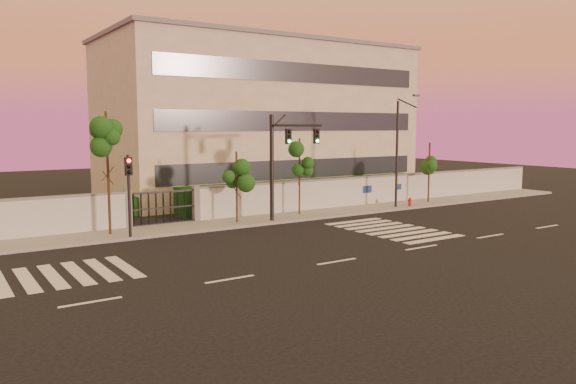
# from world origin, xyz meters

# --- Properties ---
(ground) EXTENTS (120.00, 120.00, 0.00)m
(ground) POSITION_xyz_m (0.00, 0.00, 0.00)
(ground) COLOR black
(ground) RESTS_ON ground
(sidewalk) EXTENTS (60.00, 3.00, 0.15)m
(sidewalk) POSITION_xyz_m (0.00, 10.50, 0.07)
(sidewalk) COLOR gray
(sidewalk) RESTS_ON ground
(perimeter_wall) EXTENTS (60.00, 0.36, 2.20)m
(perimeter_wall) POSITION_xyz_m (0.10, 12.00, 1.07)
(perimeter_wall) COLOR silver
(perimeter_wall) RESTS_ON ground
(hedge_row) EXTENTS (41.00, 4.25, 1.80)m
(hedge_row) POSITION_xyz_m (1.17, 14.74, 0.82)
(hedge_row) COLOR black
(hedge_row) RESTS_ON ground
(institutional_building) EXTENTS (24.40, 12.40, 12.25)m
(institutional_building) POSITION_xyz_m (9.00, 21.99, 6.16)
(institutional_building) COLOR #BEB5A1
(institutional_building) RESTS_ON ground
(road_markings) EXTENTS (57.00, 7.62, 0.02)m
(road_markings) POSITION_xyz_m (-1.58, 3.76, 0.01)
(road_markings) COLOR silver
(road_markings) RESTS_ON ground
(street_tree_c) EXTENTS (1.65, 1.31, 6.37)m
(street_tree_c) POSITION_xyz_m (-6.38, 10.59, 4.68)
(street_tree_c) COLOR #382314
(street_tree_c) RESTS_ON ground
(street_tree_d) EXTENTS (1.43, 1.14, 4.21)m
(street_tree_d) POSITION_xyz_m (0.71, 10.14, 3.10)
(street_tree_d) COLOR #382314
(street_tree_d) RESTS_ON ground
(street_tree_e) EXTENTS (1.34, 1.06, 4.88)m
(street_tree_e) POSITION_xyz_m (5.42, 10.70, 3.59)
(street_tree_e) COLOR #382314
(street_tree_e) RESTS_ON ground
(street_tree_f) EXTENTS (1.54, 1.23, 4.47)m
(street_tree_f) POSITION_xyz_m (16.59, 10.35, 3.29)
(street_tree_f) COLOR #382314
(street_tree_f) RESTS_ON ground
(traffic_signal_main) EXTENTS (3.96, 0.96, 6.30)m
(traffic_signal_main) POSITION_xyz_m (3.51, 9.59, 3.98)
(traffic_signal_main) COLOR black
(traffic_signal_main) RESTS_ON ground
(traffic_signal_secondary) EXTENTS (0.33, 0.33, 4.23)m
(traffic_signal_secondary) POSITION_xyz_m (-5.78, 9.22, 2.68)
(traffic_signal_secondary) COLOR black
(traffic_signal_secondary) RESTS_ON ground
(streetlight_east) EXTENTS (0.46, 1.85, 7.68)m
(streetlight_east) POSITION_xyz_m (12.78, 9.61, 4.15)
(streetlight_east) COLOR black
(streetlight_east) RESTS_ON ground
(fire_hydrant) EXTENTS (0.29, 0.27, 0.73)m
(fire_hydrant) POSITION_xyz_m (13.87, 9.52, 0.36)
(fire_hydrant) COLOR red
(fire_hydrant) RESTS_ON ground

